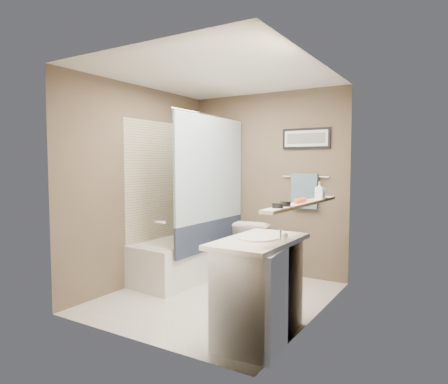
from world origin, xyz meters
The scene contains 33 objects.
ground centered at (0.00, 0.00, 0.00)m, with size 2.50×2.50×0.00m, color silver.
ceiling centered at (0.00, 0.00, 2.38)m, with size 2.20×2.50×0.04m, color white.
wall_back centered at (0.00, 1.23, 1.20)m, with size 2.20×0.04×2.40m, color brown.
wall_front centered at (0.00, -1.23, 1.20)m, with size 2.20×0.04×2.40m, color brown.
wall_left centered at (-1.08, 0.00, 1.20)m, with size 0.04×2.50×2.40m, color brown.
wall_right centered at (1.08, 0.00, 1.20)m, with size 0.04×2.50×2.40m, color brown.
tile_surround centered at (-1.09, 0.50, 1.00)m, with size 0.02×1.55×2.00m, color beige.
curtain_rod centered at (-0.40, 0.50, 2.05)m, with size 0.02×0.02×1.55m, color silver.
curtain_upper centered at (-0.40, 0.50, 1.40)m, with size 0.03×1.45×1.28m, color silver.
curtain_lower centered at (-0.40, 0.50, 0.58)m, with size 0.03×1.45×0.36m, color #253045.
mirror centered at (1.09, -0.15, 1.62)m, with size 0.02×1.60×1.00m, color silver.
shelf centered at (1.04, -0.15, 1.10)m, with size 0.12×1.60×0.03m, color silver.
towel_bar centered at (0.55, 1.22, 1.30)m, with size 0.02×0.02×0.60m, color silver.
towel centered at (0.55, 1.20, 1.12)m, with size 0.34×0.05×0.44m, color #7EA6B7.
art_frame centered at (0.55, 1.23, 1.78)m, with size 0.62×0.03×0.26m, color black.
art_mat centered at (0.55, 1.22, 1.78)m, with size 0.56×0.00×0.20m, color white.
art_image centered at (0.55, 1.22, 1.78)m, with size 0.50×0.00×0.13m, color #595959.
door centered at (0.55, -1.24, 1.00)m, with size 0.80×0.02×2.00m, color silver.
door_handle centered at (0.22, -1.19, 1.00)m, with size 0.02×0.02×0.10m, color silver.
bathtub centered at (-0.75, 0.44, 0.25)m, with size 0.70×1.50×0.50m, color white.
tub_rim centered at (-0.75, 0.44, 0.50)m, with size 0.56×1.36×0.02m, color white.
toilet centered at (0.10, 0.84, 0.39)m, with size 0.43×0.76×0.77m, color silver.
vanity centered at (0.85, -0.67, 0.40)m, with size 0.50×0.90×0.80m, color white.
countertop centered at (0.84, -0.67, 0.82)m, with size 0.54×0.96×0.04m, color beige.
sink_basin centered at (0.83, -0.67, 0.85)m, with size 0.34×0.34×0.01m, color white.
faucet_spout centered at (1.03, -0.67, 0.89)m, with size 0.02×0.02×0.10m, color white.
faucet_knob centered at (1.03, -0.57, 0.87)m, with size 0.05×0.05×0.05m, color silver.
candle_bowl_near centered at (1.04, -0.74, 1.14)m, with size 0.09×0.09×0.04m, color black.
candle_bowl_far centered at (1.04, -0.58, 1.14)m, with size 0.09×0.09×0.04m, color black.
hair_brush_front centered at (1.04, -0.24, 1.14)m, with size 0.04×0.04×0.22m, color #D4551D.
pink_comb centered at (1.04, -0.01, 1.12)m, with size 0.03×0.16×0.01m, color pink.
glass_jar centered at (1.04, 0.36, 1.17)m, with size 0.08×0.08×0.10m, color silver.
soap_bottle centered at (1.04, 0.29, 1.20)m, with size 0.08×0.08×0.17m, color #999999.
Camera 1 is at (2.30, -3.61, 1.46)m, focal length 32.00 mm.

